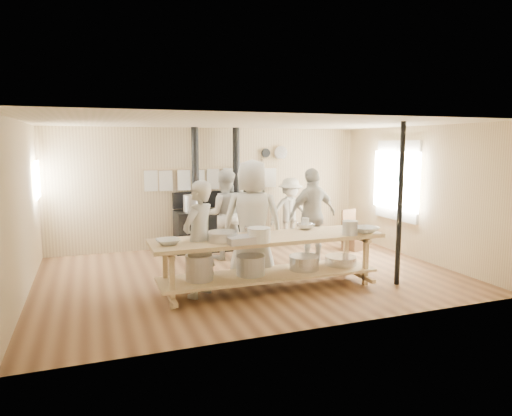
# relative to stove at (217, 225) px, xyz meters

# --- Properties ---
(ground) EXTENTS (7.00, 7.00, 0.00)m
(ground) POSITION_rel_stove_xyz_m (0.01, -2.12, -0.52)
(ground) COLOR brown
(ground) RESTS_ON ground
(room_shell) EXTENTS (7.00, 7.00, 7.00)m
(room_shell) POSITION_rel_stove_xyz_m (0.01, -2.12, 1.10)
(room_shell) COLOR tan
(room_shell) RESTS_ON ground
(window_right) EXTENTS (0.09, 1.50, 1.65)m
(window_right) POSITION_rel_stove_xyz_m (3.48, -1.52, 0.98)
(window_right) COLOR beige
(window_right) RESTS_ON ground
(left_opening) EXTENTS (0.00, 0.90, 0.90)m
(left_opening) POSITION_rel_stove_xyz_m (-3.44, -0.12, 1.08)
(left_opening) COLOR white
(left_opening) RESTS_ON ground
(stove) EXTENTS (1.90, 0.75, 2.60)m
(stove) POSITION_rel_stove_xyz_m (0.00, 0.00, 0.00)
(stove) COLOR black
(stove) RESTS_ON ground
(towel_rail) EXTENTS (3.00, 0.04, 0.47)m
(towel_rail) POSITION_rel_stove_xyz_m (0.01, 0.28, 1.03)
(towel_rail) COLOR tan
(towel_rail) RESTS_ON ground
(back_wall_shelf) EXTENTS (0.63, 0.14, 0.32)m
(back_wall_shelf) POSITION_rel_stove_xyz_m (1.47, 0.32, 1.48)
(back_wall_shelf) COLOR tan
(back_wall_shelf) RESTS_ON ground
(prep_table) EXTENTS (3.60, 0.90, 0.85)m
(prep_table) POSITION_rel_stove_xyz_m (-0.00, -3.02, -0.00)
(prep_table) COLOR tan
(prep_table) RESTS_ON ground
(support_post) EXTENTS (0.08, 0.08, 2.60)m
(support_post) POSITION_rel_stove_xyz_m (2.06, -3.47, 0.78)
(support_post) COLOR black
(support_post) RESTS_ON ground
(cook_far_left) EXTENTS (0.75, 0.73, 1.73)m
(cook_far_left) POSITION_rel_stove_xyz_m (-1.07, -2.92, 0.34)
(cook_far_left) COLOR #B1AD9C
(cook_far_left) RESTS_ON ground
(cook_left) EXTENTS (0.97, 0.82, 1.76)m
(cook_left) POSITION_rel_stove_xyz_m (-0.08, -0.87, 0.36)
(cook_left) COLOR #B1AD9C
(cook_left) RESTS_ON ground
(cook_center) EXTENTS (1.14, 0.94, 2.01)m
(cook_center) POSITION_rel_stove_xyz_m (-0.07, -2.46, 0.48)
(cook_center) COLOR #B1AD9C
(cook_center) RESTS_ON ground
(cook_right) EXTENTS (1.11, 0.61, 1.80)m
(cook_right) POSITION_rel_stove_xyz_m (1.46, -1.63, 0.38)
(cook_right) COLOR #B1AD9C
(cook_right) RESTS_ON ground
(cook_by_window) EXTENTS (0.97, 0.56, 1.51)m
(cook_by_window) POSITION_rel_stove_xyz_m (1.66, -0.17, 0.23)
(cook_by_window) COLOR #B1AD9C
(cook_by_window) RESTS_ON ground
(chair) EXTENTS (0.49, 0.49, 0.85)m
(chair) POSITION_rel_stove_xyz_m (2.75, -1.08, -0.27)
(chair) COLOR #523520
(chair) RESTS_ON ground
(bowl_white_a) EXTENTS (0.37, 0.37, 0.08)m
(bowl_white_a) POSITION_rel_stove_xyz_m (-1.54, -3.07, 0.37)
(bowl_white_a) COLOR white
(bowl_white_a) RESTS_ON prep_table
(bowl_steel_a) EXTENTS (0.46, 0.46, 0.11)m
(bowl_steel_a) POSITION_rel_stove_xyz_m (-0.11, -2.71, 0.38)
(bowl_steel_a) COLOR silver
(bowl_steel_a) RESTS_ON prep_table
(bowl_white_b) EXTENTS (0.43, 0.43, 0.09)m
(bowl_white_b) POSITION_rel_stove_xyz_m (1.56, -3.27, 0.38)
(bowl_white_b) COLOR white
(bowl_white_b) RESTS_ON prep_table
(bowl_steel_b) EXTENTS (0.42, 0.42, 0.09)m
(bowl_steel_b) POSITION_rel_stove_xyz_m (0.79, -2.69, 0.38)
(bowl_steel_b) COLOR silver
(bowl_steel_b) RESTS_ON prep_table
(roasting_pan) EXTENTS (0.48, 0.34, 0.10)m
(roasting_pan) POSITION_rel_stove_xyz_m (-0.53, -3.35, 0.38)
(roasting_pan) COLOR #B2B2B7
(roasting_pan) RESTS_ON prep_table
(mixing_bowl_large) EXTENTS (0.56, 0.56, 0.14)m
(mixing_bowl_large) POSITION_rel_stove_xyz_m (-0.77, -3.13, 0.40)
(mixing_bowl_large) COLOR silver
(mixing_bowl_large) RESTS_ON prep_table
(bucket_galv) EXTENTS (0.27, 0.27, 0.22)m
(bucket_galv) POSITION_rel_stove_xyz_m (1.23, -3.35, 0.44)
(bucket_galv) COLOR gray
(bucket_galv) RESTS_ON prep_table
(deep_bowl_enamel) EXTENTS (0.40, 0.40, 0.21)m
(deep_bowl_enamel) POSITION_rel_stove_xyz_m (-0.28, -3.35, 0.43)
(deep_bowl_enamel) COLOR white
(deep_bowl_enamel) RESTS_ON prep_table
(pitcher) EXTENTS (0.15, 0.15, 0.19)m
(pitcher) POSITION_rel_stove_xyz_m (0.78, -2.69, 0.43)
(pitcher) COLOR white
(pitcher) RESTS_ON prep_table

